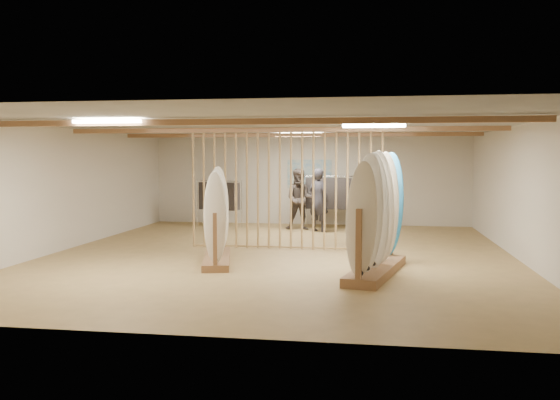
% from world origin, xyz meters
% --- Properties ---
extents(floor, '(12.00, 12.00, 0.00)m').
position_xyz_m(floor, '(0.00, 0.00, 0.00)').
color(floor, '#A88751').
rests_on(floor, ground).
extents(ceiling, '(12.00, 12.00, 0.00)m').
position_xyz_m(ceiling, '(0.00, 0.00, 2.80)').
color(ceiling, '#9C9A93').
rests_on(ceiling, ground).
extents(wall_back, '(12.00, 0.00, 12.00)m').
position_xyz_m(wall_back, '(0.00, 6.00, 1.40)').
color(wall_back, beige).
rests_on(wall_back, ground).
extents(wall_front, '(12.00, 0.00, 12.00)m').
position_xyz_m(wall_front, '(0.00, -6.00, 1.40)').
color(wall_front, beige).
rests_on(wall_front, ground).
extents(wall_left, '(0.00, 12.00, 12.00)m').
position_xyz_m(wall_left, '(-5.00, 0.00, 1.40)').
color(wall_left, beige).
rests_on(wall_left, ground).
extents(wall_right, '(0.00, 12.00, 12.00)m').
position_xyz_m(wall_right, '(5.00, 0.00, 1.40)').
color(wall_right, beige).
rests_on(wall_right, ground).
extents(ceiling_slats, '(9.50, 6.12, 0.10)m').
position_xyz_m(ceiling_slats, '(0.00, 0.00, 2.72)').
color(ceiling_slats, '#8D6340').
rests_on(ceiling_slats, ground).
extents(light_panels, '(1.20, 0.35, 0.06)m').
position_xyz_m(light_panels, '(0.00, 0.00, 2.74)').
color(light_panels, white).
rests_on(light_panels, ground).
extents(bamboo_partition, '(4.45, 0.05, 2.78)m').
position_xyz_m(bamboo_partition, '(0.00, 0.80, 1.40)').
color(bamboo_partition, '#A98652').
rests_on(bamboo_partition, ground).
extents(poster, '(1.40, 0.03, 0.90)m').
position_xyz_m(poster, '(0.00, 5.98, 1.60)').
color(poster, teal).
rests_on(poster, ground).
extents(rack_left, '(1.02, 2.35, 1.85)m').
position_xyz_m(rack_left, '(-1.12, -1.13, 0.63)').
color(rack_left, '#8D6340').
rests_on(rack_left, floor).
extents(rack_right, '(1.19, 2.76, 2.18)m').
position_xyz_m(rack_right, '(2.07, -1.91, 0.74)').
color(rack_right, '#8D6340').
rests_on(rack_right, floor).
extents(clothing_rack_a, '(1.31, 0.71, 1.46)m').
position_xyz_m(clothing_rack_a, '(-2.63, 4.77, 0.95)').
color(clothing_rack_a, silver).
rests_on(clothing_rack_a, floor).
extents(clothing_rack_b, '(1.51, 0.50, 1.62)m').
position_xyz_m(clothing_rack_b, '(0.73, 4.93, 1.06)').
color(clothing_rack_b, silver).
rests_on(clothing_rack_b, floor).
extents(shopper_a, '(0.90, 0.83, 2.06)m').
position_xyz_m(shopper_a, '(0.47, 4.13, 1.03)').
color(shopper_a, '#25232B').
rests_on(shopper_a, floor).
extents(shopper_b, '(1.04, 0.84, 2.04)m').
position_xyz_m(shopper_b, '(-0.10, 4.46, 1.02)').
color(shopper_b, '#352D29').
rests_on(shopper_b, floor).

